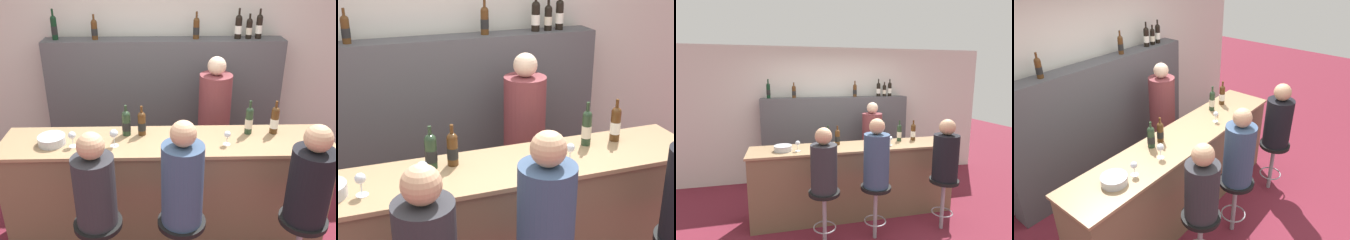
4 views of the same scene
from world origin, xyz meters
The scene contains 17 objects.
wall_back centered at (0.00, 1.83, 1.30)m, with size 6.40×0.05×2.60m.
bar_counter centered at (0.00, 0.28, 0.53)m, with size 2.98×0.59×1.05m.
back_bar_cabinet centered at (0.00, 1.61, 0.83)m, with size 2.79×0.28×1.66m.
wine_bottle_counter_0 centered at (-0.37, 0.40, 1.17)m, with size 0.08×0.08×0.29m.
wine_bottle_counter_1 centered at (-0.23, 0.40, 1.17)m, with size 0.07×0.07×0.28m.
wine_bottle_counter_2 centered at (0.76, 0.40, 1.18)m, with size 0.07×0.07×0.33m.
wine_bottle_counter_3 centered at (0.99, 0.40, 1.18)m, with size 0.08×0.08×0.32m.
wine_bottle_backbar_1 centered at (-0.79, 1.61, 1.77)m, with size 0.07×0.07×0.28m.
wine_bottle_backbar_2 centered at (0.37, 1.61, 1.78)m, with size 0.07×0.07×0.31m.
wine_bottle_backbar_3 centered at (0.85, 1.61, 1.79)m, with size 0.08×0.08×0.34m.
wine_bottle_backbar_4 centered at (0.97, 1.61, 1.77)m, with size 0.07×0.07×0.28m.
wine_bottle_backbar_5 centered at (1.09, 1.61, 1.80)m, with size 0.07×0.07×0.34m.
wine_glass_0 centered at (-0.82, 0.19, 1.15)m, with size 0.07×0.07×0.14m.
wine_glass_1 centered at (-0.46, 0.19, 1.17)m, with size 0.07×0.07×0.16m.
wine_glass_2 centered at (0.52, 0.19, 1.14)m, with size 0.06×0.06×0.13m.
guest_seated_middle centered at (0.10, -0.39, 1.07)m, with size 0.31×0.31×0.85m.
bartender centered at (0.54, 1.06, 0.73)m, with size 0.35×0.35×1.60m.
Camera 2 is at (-0.81, -2.34, 2.45)m, focal length 50.00 mm.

